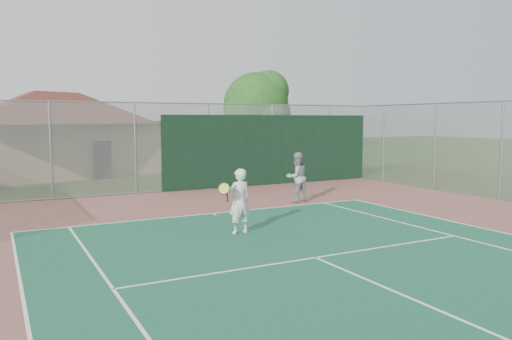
{
  "coord_description": "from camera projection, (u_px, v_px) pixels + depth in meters",
  "views": [
    {
      "loc": [
        -5.79,
        -1.93,
        2.87
      ],
      "look_at": [
        0.56,
        10.09,
        1.48
      ],
      "focal_mm": 35.0,
      "sensor_mm": 36.0,
      "label": 1
    }
  ],
  "objects": [
    {
      "name": "back_fence",
      "position": [
        211.0,
        149.0,
        20.42
      ],
      "size": [
        20.08,
        0.11,
        3.53
      ],
      "color": "gray",
      "rests_on": "ground"
    },
    {
      "name": "side_fence_right",
      "position": [
        435.0,
        147.0,
        20.14
      ],
      "size": [
        0.08,
        9.0,
        3.5
      ],
      "color": "gray",
      "rests_on": "ground"
    },
    {
      "name": "clubhouse",
      "position": [
        54.0,
        125.0,
        26.04
      ],
      "size": [
        13.44,
        10.88,
        5.03
      ],
      "rotation": [
        0.0,
        0.0,
        0.3
      ],
      "color": "tan",
      "rests_on": "ground"
    },
    {
      "name": "tree",
      "position": [
        258.0,
        108.0,
        24.1
      ],
      "size": [
        3.74,
        3.54,
        5.22
      ],
      "color": "#3B2415",
      "rests_on": "ground"
    },
    {
      "name": "player_white_front",
      "position": [
        239.0,
        202.0,
        12.42
      ],
      "size": [
        1.07,
        0.72,
        1.63
      ],
      "rotation": [
        0.0,
        0.0,
        3.22
      ],
      "color": "silver",
      "rests_on": "ground"
    },
    {
      "name": "player_grey_back",
      "position": [
        297.0,
        178.0,
        17.25
      ],
      "size": [
        0.85,
        0.68,
        1.71
      ],
      "rotation": [
        0.0,
        0.0,
        3.18
      ],
      "color": "#95989A",
      "rests_on": "ground"
    }
  ]
}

